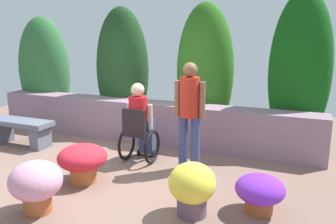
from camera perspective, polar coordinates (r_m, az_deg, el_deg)
name	(u,v)px	position (r m, az deg, el deg)	size (l,w,h in m)	color
ground_plane	(98,172)	(5.62, -11.44, -9.55)	(10.69, 10.69, 0.00)	#7D6055
stone_retaining_wall	(145,121)	(6.91, -3.70, -1.56)	(6.64, 0.51, 0.80)	gray
hedge_backdrop	(152,71)	(7.32, -2.56, 6.70)	(6.79, 1.10, 2.86)	#2E6837
stone_bench	(21,129)	(7.23, -22.95, -2.58)	(1.31, 0.44, 0.50)	slate
person_in_wheelchair	(140,125)	(5.80, -4.63, -2.13)	(0.53, 0.66, 1.33)	black
person_standing_companion	(190,109)	(5.32, 3.54, 0.41)	(0.49, 0.30, 1.69)	navy
flower_pot_purple_near	(260,192)	(4.40, 14.77, -12.45)	(0.59, 0.59, 0.47)	brown
flower_pot_terracotta_by_wall	(192,187)	(4.19, 3.96, -12.13)	(0.56, 0.56, 0.65)	#5E4558
flower_pot_red_accent	(83,160)	(5.20, -13.78, -7.63)	(0.71, 0.71, 0.56)	#B35F2F
flower_pot_small_foreground	(36,184)	(4.52, -20.75, -10.89)	(0.63, 0.63, 0.64)	#A7532D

